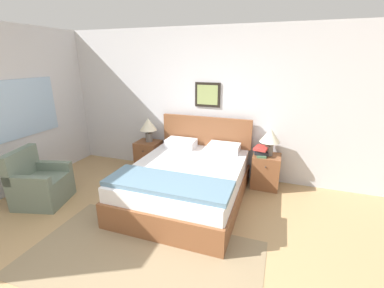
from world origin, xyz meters
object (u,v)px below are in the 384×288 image
armchair (40,185)px  table_lamp_by_door (270,137)px  nightstand_near_window (149,155)px  bed (187,181)px  table_lamp_near_window (148,126)px  nightstand_by_door (266,171)px

armchair → table_lamp_by_door: size_ratio=1.83×
armchair → nightstand_near_window: armchair is taller
bed → table_lamp_by_door: bed is taller
bed → armchair: size_ratio=2.51×
nightstand_near_window → table_lamp_near_window: table_lamp_near_window is taller
bed → nightstand_by_door: bed is taller
nightstand_near_window → table_lamp_by_door: table_lamp_by_door is taller
nightstand_near_window → table_lamp_near_window: 0.60m
nightstand_by_door → armchair: bearing=-152.7°
table_lamp_near_window → table_lamp_by_door: 2.21m
armchair → nightstand_by_door: size_ratio=1.46×
nightstand_by_door → table_lamp_by_door: table_lamp_by_door is taller
table_lamp_near_window → nightstand_by_door: bearing=-0.6°
bed → armchair: (-2.06, -0.80, -0.02)m
nightstand_by_door → table_lamp_near_window: (-2.19, 0.02, 0.60)m
nightstand_by_door → table_lamp_by_door: bearing=52.9°
armchair → table_lamp_by_door: bearing=102.6°
table_lamp_by_door → armchair: bearing=-152.5°
nightstand_by_door → table_lamp_near_window: bearing=179.4°
nightstand_by_door → table_lamp_by_door: (0.02, 0.02, 0.60)m
armchair → table_lamp_near_window: size_ratio=1.83×
nightstand_near_window → nightstand_by_door: size_ratio=1.00×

